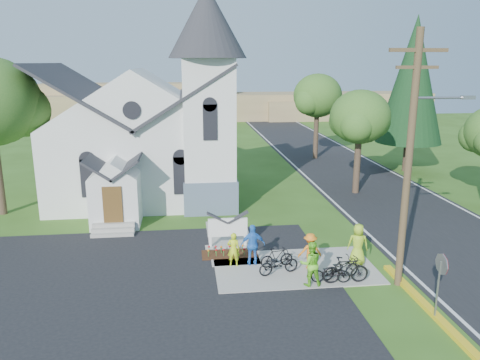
{
  "coord_description": "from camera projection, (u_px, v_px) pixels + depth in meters",
  "views": [
    {
      "loc": [
        -3.13,
        -18.01,
        8.78
      ],
      "look_at": [
        -0.39,
        5.0,
        2.93
      ],
      "focal_mm": 35.0,
      "sensor_mm": 36.0,
      "label": 1
    }
  ],
  "objects": [
    {
      "name": "bike_1",
      "position": [
        277.0,
        257.0,
        20.44
      ],
      "size": [
        1.54,
        0.66,
        0.9
      ],
      "primitive_type": "imported",
      "rotation": [
        0.0,
        0.0,
        1.74
      ],
      "color": "black",
      "rests_on": "sidewalk"
    },
    {
      "name": "bike_4",
      "position": [
        340.0,
        268.0,
        19.34
      ],
      "size": [
        1.83,
        1.03,
        0.91
      ],
      "primitive_type": "imported",
      "rotation": [
        0.0,
        0.0,
        1.83
      ],
      "color": "black",
      "rests_on": "sidewalk"
    },
    {
      "name": "church",
      "position": [
        147.0,
        119.0,
        29.95
      ],
      "size": [
        12.35,
        12.0,
        13.0
      ],
      "color": "white",
      "rests_on": "ground"
    },
    {
      "name": "cyclist_0",
      "position": [
        234.0,
        249.0,
        20.48
      ],
      "size": [
        0.61,
        0.45,
        1.53
      ],
      "primitive_type": "imported",
      "rotation": [
        0.0,
        0.0,
        2.98
      ],
      "color": "#BED619",
      "rests_on": "sidewalk"
    },
    {
      "name": "utility_pole",
      "position": [
        411.0,
        154.0,
        17.7
      ],
      "size": [
        3.45,
        0.28,
        10.0
      ],
      "color": "#493824",
      "rests_on": "ground"
    },
    {
      "name": "road",
      "position": [
        360.0,
        181.0,
        35.43
      ],
      "size": [
        8.0,
        90.0,
        0.02
      ],
      "primitive_type": "cube",
      "color": "black",
      "rests_on": "ground"
    },
    {
      "name": "stop_sign",
      "position": [
        440.0,
        273.0,
        15.99
      ],
      "size": [
        0.11,
        0.76,
        2.48
      ],
      "color": "gray",
      "rests_on": "ground"
    },
    {
      "name": "parking_lot",
      "position": [
        84.0,
        309.0,
        17.12
      ],
      "size": [
        20.0,
        16.0,
        0.02
      ],
      "primitive_type": "cube",
      "color": "black",
      "rests_on": "ground"
    },
    {
      "name": "tree_road_mid",
      "position": [
        318.0,
        96.0,
        42.57
      ],
      "size": [
        4.4,
        4.4,
        7.8
      ],
      "color": "#37281E",
      "rests_on": "ground"
    },
    {
      "name": "conifer",
      "position": [
        413.0,
        80.0,
        37.09
      ],
      "size": [
        5.2,
        5.2,
        12.4
      ],
      "color": "#37281E",
      "rests_on": "ground"
    },
    {
      "name": "flower_bed",
      "position": [
        230.0,
        254.0,
        21.92
      ],
      "size": [
        2.6,
        1.1,
        0.07
      ],
      "primitive_type": "cube",
      "color": "#361E0E",
      "rests_on": "ground"
    },
    {
      "name": "bike_2",
      "position": [
        331.0,
        273.0,
        18.97
      ],
      "size": [
        1.67,
        0.77,
        0.84
      ],
      "primitive_type": "imported",
      "rotation": [
        0.0,
        0.0,
        1.44
      ],
      "color": "black",
      "rests_on": "sidewalk"
    },
    {
      "name": "sidewalk",
      "position": [
        295.0,
        268.0,
        20.5
      ],
      "size": [
        7.0,
        4.0,
        0.05
      ],
      "primitive_type": "cube",
      "color": "gray",
      "rests_on": "ground"
    },
    {
      "name": "tree_road_near",
      "position": [
        360.0,
        117.0,
        31.1
      ],
      "size": [
        4.0,
        4.0,
        7.05
      ],
      "color": "#37281E",
      "rests_on": "ground"
    },
    {
      "name": "distant_hills",
      "position": [
        225.0,
        105.0,
        73.93
      ],
      "size": [
        61.0,
        10.0,
        5.6
      ],
      "color": "olive",
      "rests_on": "ground"
    },
    {
      "name": "cyclist_4",
      "position": [
        358.0,
        244.0,
        20.63
      ],
      "size": [
        1.02,
        0.79,
        1.86
      ],
      "primitive_type": "imported",
      "rotation": [
        0.0,
        0.0,
        2.9
      ],
      "color": "#95BF23",
      "rests_on": "sidewalk"
    },
    {
      "name": "cyclist_2",
      "position": [
        253.0,
        245.0,
        20.55
      ],
      "size": [
        1.09,
        0.46,
        1.85
      ],
      "primitive_type": "imported",
      "rotation": [
        0.0,
        0.0,
        3.13
      ],
      "color": "blue",
      "rests_on": "sidewalk"
    },
    {
      "name": "cyclist_3",
      "position": [
        310.0,
        251.0,
        20.21
      ],
      "size": [
        1.04,
        0.6,
        1.6
      ],
      "primitive_type": "imported",
      "rotation": [
        0.0,
        0.0,
        3.13
      ],
      "color": "orange",
      "rests_on": "sidewalk"
    },
    {
      "name": "church_sign",
      "position": [
        228.0,
        228.0,
        22.54
      ],
      "size": [
        2.2,
        0.4,
        1.7
      ],
      "color": "gray",
      "rests_on": "ground"
    },
    {
      "name": "cyclist_1",
      "position": [
        311.0,
        263.0,
        18.65
      ],
      "size": [
        0.91,
        0.71,
        1.85
      ],
      "primitive_type": "imported",
      "rotation": [
        0.0,
        0.0,
        3.13
      ],
      "color": "#65C925",
      "rests_on": "sidewalk"
    },
    {
      "name": "bike_0",
      "position": [
        279.0,
        264.0,
        19.73
      ],
      "size": [
        1.9,
        1.05,
        0.94
      ],
      "primitive_type": "imported",
      "rotation": [
        0.0,
        0.0,
        1.82
      ],
      "color": "black",
      "rests_on": "sidewalk"
    },
    {
      "name": "bike_3",
      "position": [
        346.0,
        270.0,
        18.9
      ],
      "size": [
        1.92,
        0.56,
        1.15
      ],
      "primitive_type": "imported",
      "rotation": [
        0.0,
        0.0,
        1.56
      ],
      "color": "black",
      "rests_on": "sidewalk"
    },
    {
      "name": "ground",
      "position": [
        263.0,
        275.0,
        19.85
      ],
      "size": [
        120.0,
        120.0,
        0.0
      ],
      "primitive_type": "plane",
      "color": "#335618",
      "rests_on": "ground"
    }
  ]
}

